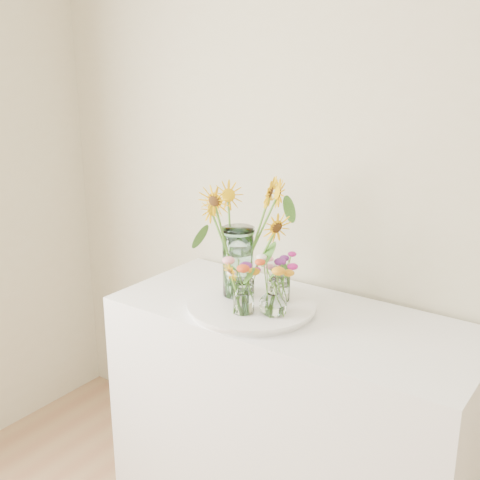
{
  "coord_description": "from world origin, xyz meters",
  "views": [
    {
      "loc": [
        0.52,
        0.13,
        1.81
      ],
      "look_at": [
        -0.69,
        1.84,
        1.18
      ],
      "focal_mm": 45.0,
      "sensor_mm": 36.0,
      "label": 1
    }
  ],
  "objects_px": {
    "mason_jar": "(238,262)",
    "small_vase_c": "(282,289)",
    "tray": "(251,308)",
    "small_vase_a": "(244,297)",
    "small_vase_b": "(273,297)",
    "counter": "(291,418)"
  },
  "relations": [
    {
      "from": "mason_jar",
      "to": "small_vase_c",
      "type": "xyz_separation_m",
      "value": [
        0.17,
        0.05,
        -0.09
      ]
    },
    {
      "from": "tray",
      "to": "small_vase_a",
      "type": "relative_size",
      "value": 3.55
    },
    {
      "from": "small_vase_a",
      "to": "small_vase_b",
      "type": "height_order",
      "value": "small_vase_b"
    },
    {
      "from": "mason_jar",
      "to": "small_vase_b",
      "type": "xyz_separation_m",
      "value": [
        0.21,
        -0.08,
        -0.07
      ]
    },
    {
      "from": "small_vase_c",
      "to": "mason_jar",
      "type": "bearing_deg",
      "value": -164.17
    },
    {
      "from": "tray",
      "to": "small_vase_b",
      "type": "bearing_deg",
      "value": -18.55
    },
    {
      "from": "small_vase_b",
      "to": "small_vase_c",
      "type": "bearing_deg",
      "value": 107.83
    },
    {
      "from": "counter",
      "to": "mason_jar",
      "type": "bearing_deg",
      "value": -173.77
    },
    {
      "from": "small_vase_c",
      "to": "tray",
      "type": "bearing_deg",
      "value": -130.47
    },
    {
      "from": "mason_jar",
      "to": "tray",
      "type": "bearing_deg",
      "value": -24.76
    },
    {
      "from": "small_vase_c",
      "to": "counter",
      "type": "bearing_deg",
      "value": -19.07
    },
    {
      "from": "mason_jar",
      "to": "small_vase_a",
      "type": "relative_size",
      "value": 2.13
    },
    {
      "from": "mason_jar",
      "to": "small_vase_a",
      "type": "xyz_separation_m",
      "value": [
        0.12,
        -0.13,
        -0.07
      ]
    },
    {
      "from": "small_vase_c",
      "to": "small_vase_a",
      "type": "bearing_deg",
      "value": -106.7
    },
    {
      "from": "mason_jar",
      "to": "small_vase_c",
      "type": "height_order",
      "value": "mason_jar"
    },
    {
      "from": "counter",
      "to": "small_vase_b",
      "type": "distance_m",
      "value": 0.56
    },
    {
      "from": "mason_jar",
      "to": "small_vase_b",
      "type": "relative_size",
      "value": 1.91
    },
    {
      "from": "mason_jar",
      "to": "small_vase_c",
      "type": "relative_size",
      "value": 2.68
    },
    {
      "from": "tray",
      "to": "small_vase_c",
      "type": "xyz_separation_m",
      "value": [
        0.08,
        0.09,
        0.06
      ]
    },
    {
      "from": "counter",
      "to": "mason_jar",
      "type": "xyz_separation_m",
      "value": [
        -0.24,
        -0.03,
        0.61
      ]
    },
    {
      "from": "counter",
      "to": "tray",
      "type": "bearing_deg",
      "value": -154.4
    },
    {
      "from": "mason_jar",
      "to": "small_vase_b",
      "type": "distance_m",
      "value": 0.24
    }
  ]
}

